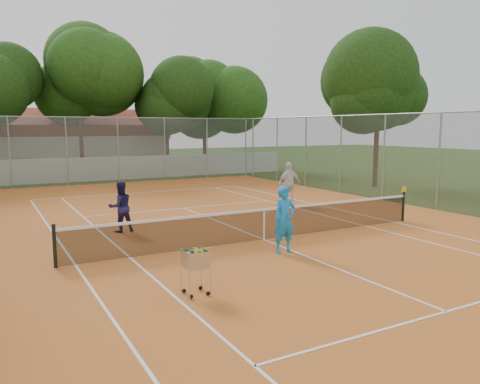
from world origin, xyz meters
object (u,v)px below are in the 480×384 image
player_near (285,220)px  clubhouse (56,142)px  player_far_right (289,183)px  player_far_left (120,207)px  tennis_net (264,224)px  ball_hopper (196,271)px

player_near → clubhouse: bearing=94.9°
player_far_right → clubhouse: bearing=-70.3°
player_near → player_far_left: player_near is taller
tennis_net → player_near: size_ratio=6.52×
player_near → player_far_right: player_far_right is taller
player_near → player_far_right: size_ratio=0.97×
player_near → player_far_left: (-3.22, 4.70, -0.09)m
player_far_left → player_far_right: (7.94, 1.88, 0.11)m
player_far_right → player_near: bearing=58.9°
player_near → player_far_left: 5.69m
player_near → player_far_left: size_ratio=1.11×
clubhouse → player_far_right: size_ratio=8.76×
player_far_left → tennis_net: bearing=131.9°
ball_hopper → player_near: bearing=14.7°
clubhouse → player_far_left: bearing=-93.3°
player_far_left → player_near: bearing=118.5°
tennis_net → ball_hopper: bearing=-137.8°
clubhouse → player_far_right: clubhouse is taller
tennis_net → player_far_right: player_far_right is taller
tennis_net → player_far_right: 6.74m
tennis_net → player_far_left: player_far_left is taller
player_near → player_far_right: (4.72, 6.58, 0.03)m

